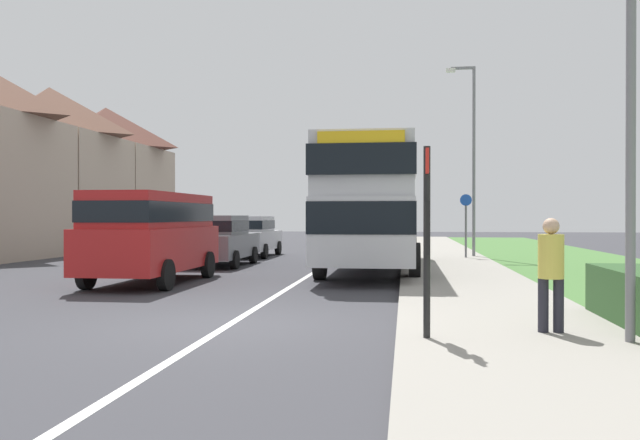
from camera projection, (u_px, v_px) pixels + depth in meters
The scene contains 13 objects.
ground_plane at pixel (230, 325), 10.12m from camera, with size 120.00×120.00×0.00m, color #38383D.
lane_marking_centre at pixel (307, 277), 18.05m from camera, with size 0.14×60.00×0.01m, color silver.
pavement_near_side at pixel (467, 284), 15.52m from camera, with size 3.20×68.00×0.12m, color gray.
double_decker_bus at pixel (372, 202), 19.99m from camera, with size 2.80×10.66×3.70m.
parked_van_red at pixel (152, 230), 16.33m from camera, with size 2.11×5.06×2.27m.
parked_car_grey at pixel (219, 238), 21.94m from camera, with size 1.94×4.16×1.71m.
parked_car_silver at pixel (251, 235), 26.96m from camera, with size 1.90×4.46×1.68m.
pedestrian_at_stop at pixel (551, 269), 8.77m from camera, with size 0.34×0.34×1.67m.
bus_stop_sign at pixel (427, 228), 8.38m from camera, with size 0.09×0.52×2.60m.
cycle_route_sign at pixel (466, 223), 24.55m from camera, with size 0.44×0.08×2.52m.
street_lamp_near at pixel (622, 26), 8.10m from camera, with size 1.14×0.20×7.06m.
street_lamp_mid at pixel (471, 149), 25.42m from camera, with size 1.14×0.20×7.56m.
house_terrace_far_side at pixel (12, 164), 28.56m from camera, with size 6.19×23.81×7.97m.
Camera 1 is at (2.72, -9.84, 1.70)m, focal length 36.39 mm.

